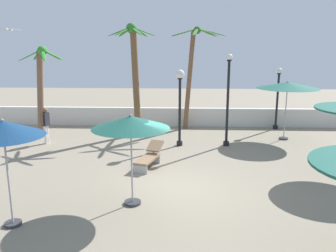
# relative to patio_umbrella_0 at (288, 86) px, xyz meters

# --- Properties ---
(ground_plane) EXTENTS (56.00, 56.00, 0.00)m
(ground_plane) POSITION_rel_patio_umbrella_0_xyz_m (-5.66, -6.78, -2.70)
(ground_plane) COLOR gray
(boundary_wall) EXTENTS (25.20, 0.30, 1.06)m
(boundary_wall) POSITION_rel_patio_umbrella_0_xyz_m (-5.66, 2.81, -2.17)
(boundary_wall) COLOR silver
(boundary_wall) RESTS_ON ground_plane
(patio_umbrella_0) EXTENTS (3.02, 3.02, 2.93)m
(patio_umbrella_0) POSITION_rel_patio_umbrella_0_xyz_m (0.00, 0.00, 0.00)
(patio_umbrella_0) COLOR #333338
(patio_umbrella_0) RESTS_ON ground_plane
(patio_umbrella_1) EXTENTS (2.24, 2.24, 2.72)m
(patio_umbrella_1) POSITION_rel_patio_umbrella_0_xyz_m (-6.52, -7.72, -0.24)
(patio_umbrella_1) COLOR #333338
(patio_umbrella_1) RESTS_ON ground_plane
(patio_umbrella_2) EXTENTS (2.03, 2.03, 2.85)m
(patio_umbrella_2) POSITION_rel_patio_umbrella_0_xyz_m (-9.46, -9.12, -0.13)
(patio_umbrella_2) COLOR #333338
(patio_umbrella_2) RESTS_ON ground_plane
(palm_tree_0) EXTENTS (3.06, 3.15, 5.62)m
(palm_tree_0) POSITION_rel_patio_umbrella_0_xyz_m (-4.59, 2.20, 0.96)
(palm_tree_0) COLOR brown
(palm_tree_0) RESTS_ON ground_plane
(palm_tree_1) EXTENTS (2.23, 2.17, 4.59)m
(palm_tree_1) POSITION_rel_patio_umbrella_0_xyz_m (-12.34, 0.37, 0.14)
(palm_tree_1) COLOR brown
(palm_tree_1) RESTS_ON ground_plane
(palm_tree_2) EXTENTS (2.50, 2.21, 5.71)m
(palm_tree_2) POSITION_rel_patio_umbrella_0_xyz_m (-7.56, 0.65, 0.79)
(palm_tree_2) COLOR brown
(palm_tree_2) RESTS_ON ground_plane
(lamp_post_0) EXTENTS (0.32, 0.32, 3.41)m
(lamp_post_0) POSITION_rel_patio_umbrella_0_xyz_m (0.15, 2.25, -0.77)
(lamp_post_0) COLOR black
(lamp_post_0) RESTS_ON ground_plane
(lamp_post_1) EXTENTS (0.29, 0.29, 4.23)m
(lamp_post_1) POSITION_rel_patio_umbrella_0_xyz_m (-3.02, -1.30, -0.46)
(lamp_post_1) COLOR black
(lamp_post_1) RESTS_ON ground_plane
(lamp_post_2) EXTENTS (0.41, 0.41, 3.54)m
(lamp_post_2) POSITION_rel_patio_umbrella_0_xyz_m (-5.22, -1.38, -0.36)
(lamp_post_2) COLOR black
(lamp_post_2) RESTS_ON ground_plane
(lounge_chair_0) EXTENTS (1.07, 1.93, 0.82)m
(lounge_chair_0) POSITION_rel_patio_umbrella_0_xyz_m (-6.35, -4.33, -2.29)
(lounge_chair_0) COLOR #B7B7BC
(lounge_chair_0) RESTS_ON ground_plane
(guest_0) EXTENTS (0.32, 0.55, 1.74)m
(guest_0) POSITION_rel_patio_umbrella_0_xyz_m (-11.59, -1.31, -1.64)
(guest_0) COLOR silver
(guest_0) RESTS_ON ground_plane
(seagull_0) EXTENTS (1.16, 0.54, 0.14)m
(seagull_0) POSITION_rel_patio_umbrella_0_xyz_m (-12.55, -2.04, 2.56)
(seagull_0) COLOR white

